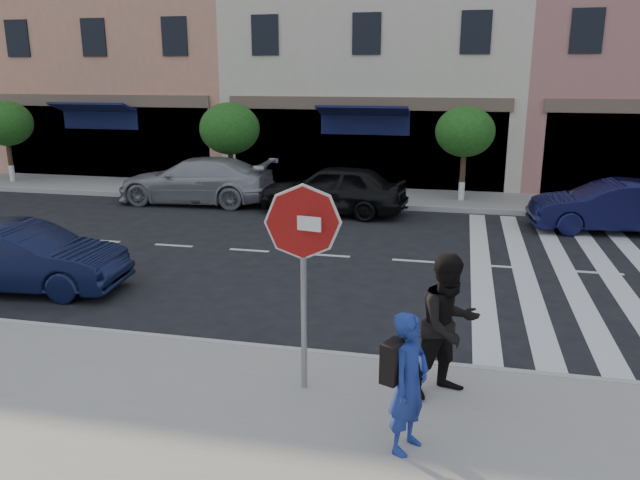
{
  "coord_description": "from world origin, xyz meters",
  "views": [
    {
      "loc": [
        2.93,
        -9.9,
        4.21
      ],
      "look_at": [
        0.62,
        0.28,
        1.4
      ],
      "focal_mm": 35.0,
      "sensor_mm": 36.0,
      "label": 1
    }
  ],
  "objects_px": {
    "car_far_mid": "(333,189)",
    "car_far_right": "(612,207)",
    "car_near_mid": "(21,258)",
    "car_far_left": "(196,180)",
    "photographer": "(409,383)",
    "walker": "(449,326)",
    "stop_sign": "(303,244)"
  },
  "relations": [
    {
      "from": "car_near_mid",
      "to": "car_far_left",
      "type": "distance_m",
      "value": 8.81
    },
    {
      "from": "photographer",
      "to": "car_far_left",
      "type": "height_order",
      "value": "photographer"
    },
    {
      "from": "photographer",
      "to": "car_far_right",
      "type": "xyz_separation_m",
      "value": [
        4.47,
        11.68,
        -0.25
      ]
    },
    {
      "from": "stop_sign",
      "to": "car_far_mid",
      "type": "distance_m",
      "value": 11.38
    },
    {
      "from": "walker",
      "to": "car_far_right",
      "type": "distance_m",
      "value": 11.1
    },
    {
      "from": "car_near_mid",
      "to": "photographer",
      "type": "bearing_deg",
      "value": -122.51
    },
    {
      "from": "stop_sign",
      "to": "car_far_mid",
      "type": "height_order",
      "value": "stop_sign"
    },
    {
      "from": "car_near_mid",
      "to": "car_far_mid",
      "type": "relative_size",
      "value": 0.91
    },
    {
      "from": "photographer",
      "to": "car_near_mid",
      "type": "relative_size",
      "value": 0.4
    },
    {
      "from": "car_far_mid",
      "to": "car_far_right",
      "type": "relative_size",
      "value": 1.05
    },
    {
      "from": "photographer",
      "to": "car_far_left",
      "type": "distance_m",
      "value": 15.17
    },
    {
      "from": "car_far_right",
      "to": "photographer",
      "type": "bearing_deg",
      "value": -26.02
    },
    {
      "from": "walker",
      "to": "car_far_right",
      "type": "height_order",
      "value": "walker"
    },
    {
      "from": "walker",
      "to": "car_near_mid",
      "type": "height_order",
      "value": "walker"
    },
    {
      "from": "stop_sign",
      "to": "car_far_left",
      "type": "distance_m",
      "value": 13.54
    },
    {
      "from": "photographer",
      "to": "car_far_right",
      "type": "bearing_deg",
      "value": 2.55
    },
    {
      "from": "photographer",
      "to": "car_far_mid",
      "type": "xyz_separation_m",
      "value": [
        -3.36,
        12.23,
        -0.19
      ]
    },
    {
      "from": "car_far_left",
      "to": "car_far_right",
      "type": "relative_size",
      "value": 1.22
    },
    {
      "from": "photographer",
      "to": "car_far_right",
      "type": "relative_size",
      "value": 0.38
    },
    {
      "from": "photographer",
      "to": "walker",
      "type": "xyz_separation_m",
      "value": [
        0.38,
        1.37,
        0.14
      ]
    },
    {
      "from": "car_far_left",
      "to": "car_far_right",
      "type": "xyz_separation_m",
      "value": [
        12.58,
        -1.14,
        -0.05
      ]
    },
    {
      "from": "stop_sign",
      "to": "photographer",
      "type": "height_order",
      "value": "stop_sign"
    },
    {
      "from": "car_near_mid",
      "to": "car_far_right",
      "type": "height_order",
      "value": "car_far_right"
    },
    {
      "from": "walker",
      "to": "car_far_mid",
      "type": "distance_m",
      "value": 11.49
    },
    {
      "from": "car_near_mid",
      "to": "car_far_left",
      "type": "xyz_separation_m",
      "value": [
        -0.14,
        8.8,
        0.08
      ]
    },
    {
      "from": "car_far_left",
      "to": "stop_sign",
      "type": "bearing_deg",
      "value": 27.67
    },
    {
      "from": "photographer",
      "to": "walker",
      "type": "bearing_deg",
      "value": 7.97
    },
    {
      "from": "walker",
      "to": "car_far_left",
      "type": "height_order",
      "value": "walker"
    },
    {
      "from": "walker",
      "to": "car_far_left",
      "type": "relative_size",
      "value": 0.36
    },
    {
      "from": "car_near_mid",
      "to": "car_far_right",
      "type": "bearing_deg",
      "value": -64.13
    },
    {
      "from": "car_far_left",
      "to": "car_near_mid",
      "type": "bearing_deg",
      "value": -0.97
    },
    {
      "from": "stop_sign",
      "to": "photographer",
      "type": "xyz_separation_m",
      "value": [
        1.46,
        -1.1,
        -1.18
      ]
    }
  ]
}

